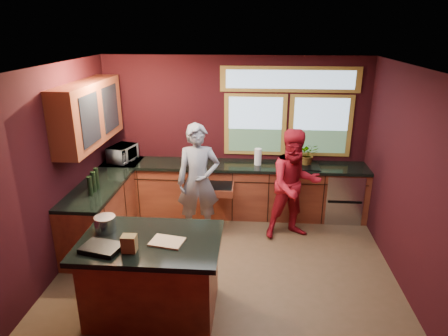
# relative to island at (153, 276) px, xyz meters

# --- Properties ---
(floor) EXTENTS (4.50, 4.50, 0.00)m
(floor) POSITION_rel_island_xyz_m (0.77, 0.93, -0.48)
(floor) COLOR brown
(floor) RESTS_ON ground
(room_shell) EXTENTS (4.52, 4.02, 2.71)m
(room_shell) POSITION_rel_island_xyz_m (0.18, 1.25, 1.32)
(room_shell) COLOR black
(room_shell) RESTS_ON ground
(back_counter) EXTENTS (4.50, 0.64, 0.93)m
(back_counter) POSITION_rel_island_xyz_m (0.97, 2.63, -0.01)
(back_counter) COLOR #561F14
(back_counter) RESTS_ON floor
(left_counter) EXTENTS (0.64, 2.30, 0.93)m
(left_counter) POSITION_rel_island_xyz_m (-1.18, 1.78, -0.01)
(left_counter) COLOR #561F14
(left_counter) RESTS_ON floor
(island) EXTENTS (1.55, 1.05, 0.95)m
(island) POSITION_rel_island_xyz_m (0.00, 0.00, 0.00)
(island) COLOR #561F14
(island) RESTS_ON floor
(person_grey) EXTENTS (0.71, 0.52, 1.80)m
(person_grey) POSITION_rel_island_xyz_m (0.28, 1.86, 0.42)
(person_grey) COLOR slate
(person_grey) RESTS_ON floor
(person_red) EXTENTS (1.00, 0.87, 1.74)m
(person_red) POSITION_rel_island_xyz_m (1.74, 1.91, 0.39)
(person_red) COLOR #A4131F
(person_red) RESTS_ON floor
(microwave) EXTENTS (0.45, 0.57, 0.28)m
(microwave) POSITION_rel_island_xyz_m (-1.15, 2.63, 0.59)
(microwave) COLOR #999999
(microwave) RESTS_ON left_counter
(potted_plant) EXTENTS (0.34, 0.30, 0.38)m
(potted_plant) POSITION_rel_island_xyz_m (2.01, 2.68, 0.64)
(potted_plant) COLOR #999999
(potted_plant) RESTS_ON back_counter
(paper_towel) EXTENTS (0.12, 0.12, 0.28)m
(paper_towel) POSITION_rel_island_xyz_m (1.18, 2.63, 0.59)
(paper_towel) COLOR white
(paper_towel) RESTS_ON back_counter
(cutting_board) EXTENTS (0.39, 0.31, 0.02)m
(cutting_board) POSITION_rel_island_xyz_m (0.20, -0.05, 0.48)
(cutting_board) COLOR tan
(cutting_board) RESTS_ON island
(stock_pot) EXTENTS (0.24, 0.24, 0.18)m
(stock_pot) POSITION_rel_island_xyz_m (-0.55, 0.15, 0.56)
(stock_pot) COLOR #ADACB1
(stock_pot) RESTS_ON island
(paper_bag) EXTENTS (0.15, 0.12, 0.18)m
(paper_bag) POSITION_rel_island_xyz_m (-0.15, -0.25, 0.56)
(paper_bag) COLOR brown
(paper_bag) RESTS_ON island
(black_tray) EXTENTS (0.45, 0.36, 0.05)m
(black_tray) POSITION_rel_island_xyz_m (-0.45, -0.25, 0.49)
(black_tray) COLOR black
(black_tray) RESTS_ON island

